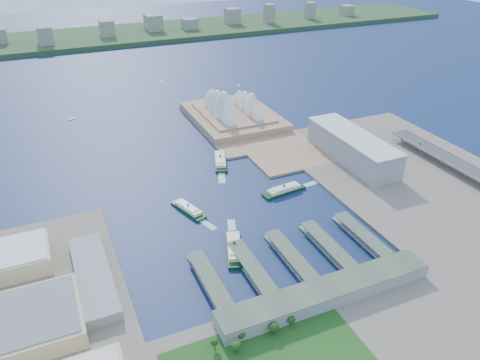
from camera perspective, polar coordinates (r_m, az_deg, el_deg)
name	(u,v)px	position (r m, az deg, el deg)	size (l,w,h in m)	color
ground	(246,224)	(511.40, 0.68, -5.38)	(3000.00, 3000.00, 0.00)	#0F2248
east_land	(447,198)	(605.58, 23.96, -2.05)	(240.00, 500.00, 3.00)	#796B5D
peninsula	(240,124)	(759.31, -0.05, 6.85)	(135.00, 220.00, 3.00)	#A57A5A
far_shore	(99,37)	(1403.06, -16.82, 16.34)	(2200.00, 260.00, 12.00)	#2D4926
opera_house	(233,102)	(764.57, -0.83, 9.46)	(134.00, 180.00, 58.00)	white
toaster_building	(352,147)	(651.26, 13.54, 3.88)	(45.00, 155.00, 35.00)	gray
ferry_wharves	(291,257)	(460.63, 6.20, -9.32)	(184.00, 90.00, 9.30)	#46543F
terminal_building	(326,293)	(420.44, 10.46, -13.40)	(200.00, 28.00, 12.00)	gray
far_skyline	(98,26)	(1377.15, -16.89, 17.54)	(1900.00, 140.00, 55.00)	gray
ferry_a	(188,208)	(533.14, -6.34, -3.36)	(13.13, 51.59, 9.76)	#0D3417
ferry_b	(220,159)	(635.62, -2.41, 2.59)	(15.59, 61.26, 11.58)	#0D3417
ferry_c	(234,246)	(470.09, -0.71, -8.06)	(15.30, 60.11, 11.37)	#0D3417
ferry_d	(284,189)	(568.00, 5.38, -1.05)	(14.29, 56.15, 10.62)	#0D3417
boat_b	(71,119)	(828.34, -19.87, 7.01)	(3.15, 9.00, 2.43)	white
boat_c	(239,85)	(948.06, -0.13, 11.45)	(3.14, 10.76, 2.42)	white
boat_e	(160,82)	(979.70, -9.68, 11.65)	(3.91, 12.29, 3.02)	white
car_c	(420,144)	(702.52, 21.14, 4.12)	(1.71, 4.19, 1.22)	slate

